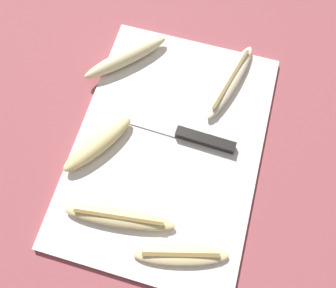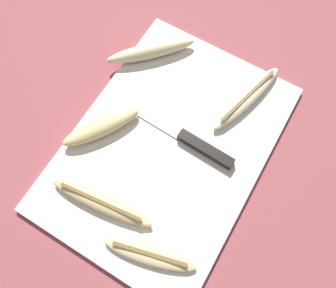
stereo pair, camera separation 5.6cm
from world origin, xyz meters
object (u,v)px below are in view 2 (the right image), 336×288
knife (198,145)px  banana_soft_right (151,51)px  banana_spotted_left (102,203)px  banana_mellow_near (150,254)px  banana_golden_short (101,127)px  banana_bright_far (247,98)px

knife → banana_soft_right: 0.23m
banana_spotted_left → banana_mellow_near: bearing=-104.0°
banana_soft_right → knife: bearing=-124.9°
banana_soft_right → banana_golden_short: same height
banana_golden_short → banana_bright_far: bearing=-46.6°
knife → banana_golden_short: (-0.07, 0.18, 0.01)m
banana_spotted_left → banana_mellow_near: banana_spotted_left is taller
banana_bright_far → banana_mellow_near: (-0.36, 0.01, -0.00)m
banana_mellow_near → banana_golden_short: size_ratio=1.10×
knife → banana_bright_far: size_ratio=1.16×
banana_mellow_near → banana_bright_far: bearing=-1.8°
banana_mellow_near → banana_golden_short: bearing=53.6°
knife → banana_spotted_left: bearing=155.0°
banana_bright_far → banana_soft_right: bearing=91.5°
banana_soft_right → banana_mellow_near: 0.41m
banana_soft_right → banana_golden_short: size_ratio=1.03×
banana_bright_far → banana_mellow_near: banana_bright_far is taller
banana_spotted_left → banana_soft_right: bearing=16.1°
banana_spotted_left → knife: bearing=-27.1°
banana_mellow_near → banana_golden_short: (0.15, 0.21, 0.01)m
banana_spotted_left → banana_bright_far: size_ratio=1.03×
banana_mellow_near → banana_golden_short: 0.26m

